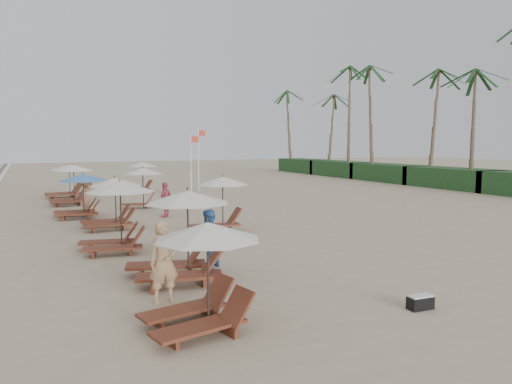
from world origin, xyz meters
name	(u,v)px	position (x,y,z in m)	size (l,w,h in m)	color
ground	(322,252)	(0.00, 0.00, 0.00)	(160.00, 160.00, 0.00)	tan
shrub_hedge	(453,178)	(22.00, 14.50, 0.80)	(3.20, 53.00, 1.60)	#193D1C
palm_row	(448,63)	(21.91, 15.40, 9.91)	(7.00, 52.00, 12.30)	brown
lounger_station_0	(198,275)	(-5.90, -4.59, 1.08)	(2.46, 2.14, 2.11)	maroon
lounger_station_1	(177,240)	(-5.30, -1.15, 1.09)	(2.82, 2.59, 2.39)	maroon
lounger_station_2	(114,215)	(-6.24, 3.02, 1.23)	(2.61, 2.34, 2.36)	maroon
lounger_station_3	(110,204)	(-5.70, 7.58, 1.05)	(2.59, 2.22, 2.16)	maroon
lounger_station_4	(79,195)	(-6.57, 11.29, 1.12)	(2.66, 2.37, 2.14)	maroon
lounger_station_5	(70,185)	(-6.54, 16.66, 1.17)	(2.61, 2.29, 2.33)	maroon
lounger_station_6	(65,182)	(-6.53, 20.50, 1.07)	(2.82, 2.41, 2.20)	maroon
inland_station_0	(219,198)	(-1.65, 5.21, 1.34)	(2.76, 2.24, 2.22)	maroon
inland_station_1	(141,182)	(-3.07, 13.64, 1.47)	(2.58, 2.24, 2.22)	maroon
inland_station_2	(140,173)	(-1.26, 22.13, 1.40)	(2.66, 2.24, 2.22)	maroon
beachgoer_near	(164,262)	(-6.10, -2.79, 0.95)	(0.69, 0.45, 1.89)	tan
beachgoer_mid_a	(208,239)	(-4.16, -0.38, 0.87)	(0.84, 0.66, 1.73)	#3766A6
beachgoer_far_a	(165,200)	(-2.73, 9.67, 0.86)	(1.01, 0.42, 1.72)	#C74F65
beachgoer_far_b	(87,196)	(-6.03, 12.65, 0.91)	(0.89, 0.58, 1.83)	tan
duffel_bag	(420,302)	(-1.14, -5.63, 0.16)	(0.58, 0.31, 0.31)	black
flag_pole_near	(191,162)	(1.06, 17.20, 2.36)	(0.60, 0.08, 4.25)	silver
flag_pole_far	(199,156)	(2.93, 21.13, 2.62)	(0.59, 0.08, 4.73)	silver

